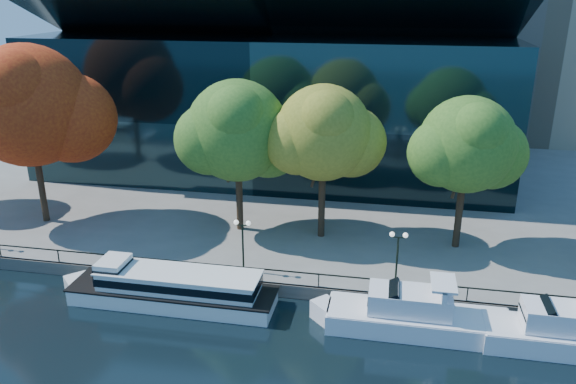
% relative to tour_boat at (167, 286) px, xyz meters
% --- Properties ---
extents(ground, '(160.00, 160.00, 0.00)m').
position_rel_tour_boat_xyz_m(ground, '(5.19, -0.77, -1.27)').
color(ground, black).
rests_on(ground, ground).
extents(promenade, '(90.00, 67.08, 1.00)m').
position_rel_tour_boat_xyz_m(promenade, '(5.19, 35.60, -0.77)').
color(promenade, slate).
rests_on(promenade, ground).
extents(railing, '(88.20, 0.08, 0.99)m').
position_rel_tour_boat_xyz_m(railing, '(5.19, 2.48, 0.67)').
color(railing, black).
rests_on(railing, promenade).
extents(convention_building, '(50.00, 24.57, 21.43)m').
position_rel_tour_boat_xyz_m(convention_building, '(1.19, 31.02, 7.24)').
color(convention_building, black).
rests_on(convention_building, ground).
extents(tour_boat, '(15.73, 3.51, 2.99)m').
position_rel_tour_boat_xyz_m(tour_boat, '(0.00, 0.00, 0.00)').
color(tour_boat, white).
rests_on(tour_boat, ground).
extents(cruiser_near, '(12.69, 3.27, 3.68)m').
position_rel_tour_boat_xyz_m(cruiser_near, '(16.41, -0.22, -0.13)').
color(cruiser_near, white).
rests_on(cruiser_near, ground).
extents(cruiser_far, '(11.17, 3.10, 3.65)m').
position_rel_tour_boat_xyz_m(cruiser_far, '(25.29, -0.51, -0.11)').
color(cruiser_far, white).
rests_on(cruiser_far, ground).
extents(tree_1, '(12.84, 10.53, 15.54)m').
position_rel_tour_boat_xyz_m(tree_1, '(-15.28, 9.58, 9.92)').
color(tree_1, black).
rests_on(tree_1, promenade).
extents(tree_2, '(10.45, 8.57, 12.90)m').
position_rel_tour_boat_xyz_m(tree_2, '(2.30, 11.10, 8.27)').
color(tree_2, black).
rests_on(tree_2, promenade).
extents(tree_3, '(9.60, 7.87, 12.75)m').
position_rel_tour_boat_xyz_m(tree_3, '(9.37, 10.95, 8.47)').
color(tree_3, black).
rests_on(tree_3, promenade).
extents(tree_4, '(9.25, 7.59, 12.20)m').
position_rel_tour_boat_xyz_m(tree_4, '(20.34, 10.97, 8.06)').
color(tree_4, black).
rests_on(tree_4, promenade).
extents(lamp_1, '(1.26, 0.36, 4.03)m').
position_rel_tour_boat_xyz_m(lamp_1, '(4.43, 3.73, 2.71)').
color(lamp_1, black).
rests_on(lamp_1, promenade).
extents(lamp_2, '(1.26, 0.36, 4.03)m').
position_rel_tour_boat_xyz_m(lamp_2, '(15.47, 3.73, 2.71)').
color(lamp_2, black).
rests_on(lamp_2, promenade).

